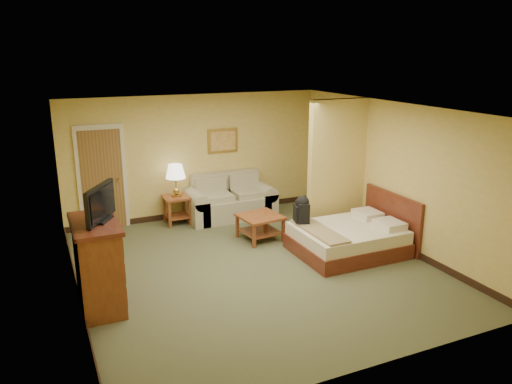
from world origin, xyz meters
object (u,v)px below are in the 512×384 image
coffee_table (260,222)px  bed (351,238)px  dresser (98,264)px  loveseat (230,204)px

coffee_table → bed: 1.72m
coffee_table → dresser: 3.42m
coffee_table → bed: (1.20, -1.23, -0.07)m
dresser → loveseat: bearing=43.0°
loveseat → dresser: 4.21m
loveseat → bed: bed is taller
dresser → coffee_table: bearing=24.5°
dresser → bed: dresser is taller
loveseat → dresser: (-3.07, -2.86, 0.32)m
dresser → bed: size_ratio=0.66×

